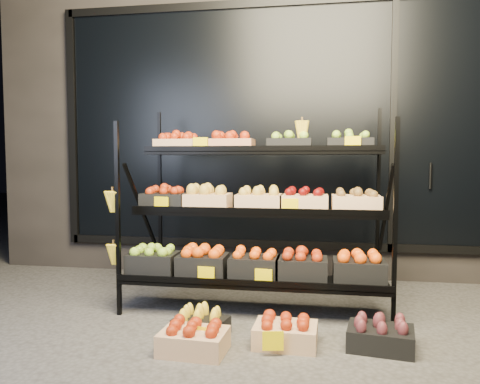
% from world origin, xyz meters
% --- Properties ---
extents(ground, '(24.00, 24.00, 0.00)m').
position_xyz_m(ground, '(0.00, 0.00, 0.00)').
color(ground, '#514F4C').
rests_on(ground, ground).
extents(building, '(6.00, 2.08, 3.50)m').
position_xyz_m(building, '(0.00, 2.59, 1.75)').
color(building, '#2D2826').
rests_on(building, ground).
extents(display_rack, '(2.18, 1.02, 1.66)m').
position_xyz_m(display_rack, '(-0.02, 0.60, 0.79)').
color(display_rack, black).
rests_on(display_rack, ground).
extents(tag_floor_a, '(0.13, 0.01, 0.12)m').
position_xyz_m(tag_floor_a, '(-0.23, -0.40, 0.06)').
color(tag_floor_a, '#EFCF00').
rests_on(tag_floor_a, ground).
extents(tag_floor_b, '(0.13, 0.01, 0.12)m').
position_xyz_m(tag_floor_b, '(0.23, -0.40, 0.06)').
color(tag_floor_b, '#EFCF00').
rests_on(tag_floor_b, ground).
extents(floor_crate_left, '(0.42, 0.32, 0.20)m').
position_xyz_m(floor_crate_left, '(-0.27, -0.42, 0.10)').
color(floor_crate_left, '#DCAE7F').
rests_on(floor_crate_left, ground).
extents(floor_crate_midleft, '(0.40, 0.33, 0.18)m').
position_xyz_m(floor_crate_midleft, '(-0.29, -0.12, 0.09)').
color(floor_crate_midleft, black).
rests_on(floor_crate_midleft, ground).
extents(floor_crate_midright, '(0.41, 0.31, 0.20)m').
position_xyz_m(floor_crate_midright, '(0.29, -0.21, 0.10)').
color(floor_crate_midright, '#DCAE7F').
rests_on(floor_crate_midright, ground).
extents(floor_crate_right, '(0.45, 0.36, 0.20)m').
position_xyz_m(floor_crate_right, '(0.90, -0.17, 0.10)').
color(floor_crate_right, black).
rests_on(floor_crate_right, ground).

